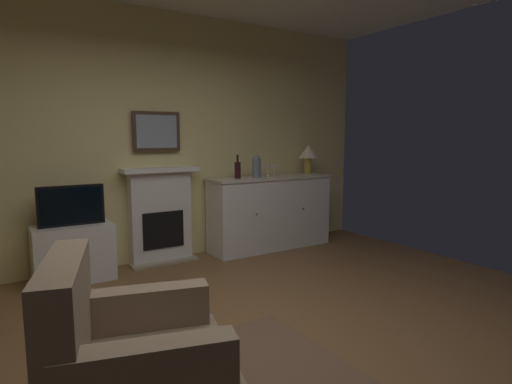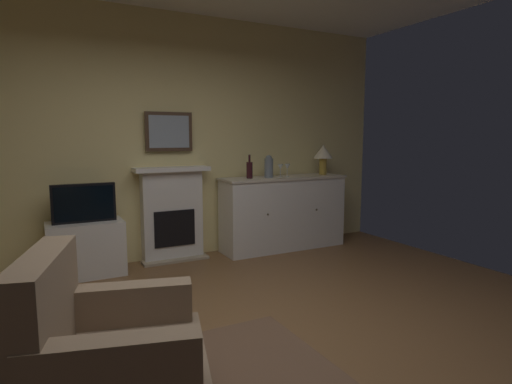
% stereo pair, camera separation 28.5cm
% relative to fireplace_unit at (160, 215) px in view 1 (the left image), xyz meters
% --- Properties ---
extents(ground_plane, '(6.32, 5.11, 0.10)m').
position_rel_fireplace_unit_xyz_m(ground_plane, '(-0.19, -2.40, -0.60)').
color(ground_plane, brown).
rests_on(ground_plane, ground).
extents(wall_rear, '(6.32, 0.06, 2.86)m').
position_rel_fireplace_unit_xyz_m(wall_rear, '(-0.19, 0.13, 0.88)').
color(wall_rear, '#EAD68C').
rests_on(wall_rear, ground_plane).
extents(fireplace_unit, '(0.87, 0.30, 1.10)m').
position_rel_fireplace_unit_xyz_m(fireplace_unit, '(0.00, 0.00, 0.00)').
color(fireplace_unit, white).
rests_on(fireplace_unit, ground_plane).
extents(framed_picture, '(0.55, 0.04, 0.45)m').
position_rel_fireplace_unit_xyz_m(framed_picture, '(0.00, 0.05, 0.96)').
color(framed_picture, '#473323').
extents(sideboard_cabinet, '(1.66, 0.49, 0.94)m').
position_rel_fireplace_unit_xyz_m(sideboard_cabinet, '(1.42, -0.18, -0.08)').
color(sideboard_cabinet, white).
rests_on(sideboard_cabinet, ground_plane).
extents(table_lamp, '(0.26, 0.26, 0.40)m').
position_rel_fireplace_unit_xyz_m(table_lamp, '(2.04, -0.18, 0.67)').
color(table_lamp, '#B79338').
rests_on(table_lamp, sideboard_cabinet).
extents(wine_bottle, '(0.08, 0.08, 0.29)m').
position_rel_fireplace_unit_xyz_m(wine_bottle, '(0.93, -0.18, 0.50)').
color(wine_bottle, '#331419').
rests_on(wine_bottle, sideboard_cabinet).
extents(wine_glass_left, '(0.07, 0.07, 0.16)m').
position_rel_fireplace_unit_xyz_m(wine_glass_left, '(1.34, -0.23, 0.51)').
color(wine_glass_left, silver).
rests_on(wine_glass_left, sideboard_cabinet).
extents(wine_glass_center, '(0.07, 0.07, 0.16)m').
position_rel_fireplace_unit_xyz_m(wine_glass_center, '(1.45, -0.22, 0.51)').
color(wine_glass_center, silver).
rests_on(wine_glass_center, sideboard_cabinet).
extents(vase_decorative, '(0.11, 0.11, 0.28)m').
position_rel_fireplace_unit_xyz_m(vase_decorative, '(1.17, -0.23, 0.53)').
color(vase_decorative, slate).
rests_on(vase_decorative, sideboard_cabinet).
extents(tv_cabinet, '(0.75, 0.42, 0.57)m').
position_rel_fireplace_unit_xyz_m(tv_cabinet, '(-0.97, -0.16, -0.26)').
color(tv_cabinet, white).
rests_on(tv_cabinet, ground_plane).
extents(tv_set, '(0.62, 0.07, 0.40)m').
position_rel_fireplace_unit_xyz_m(tv_set, '(-0.98, -0.19, 0.22)').
color(tv_set, black).
rests_on(tv_set, tv_cabinet).
extents(armchair, '(0.98, 0.95, 0.92)m').
position_rel_fireplace_unit_xyz_m(armchair, '(-1.15, -2.76, -0.17)').
color(armchair, '#8C7259').
rests_on(armchair, ground_plane).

